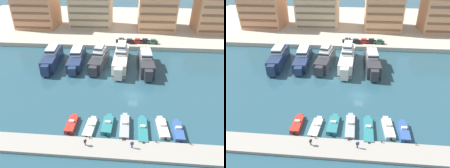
# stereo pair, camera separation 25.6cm
# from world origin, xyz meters

# --- Properties ---
(ground_plane) EXTENTS (400.00, 400.00, 0.00)m
(ground_plane) POSITION_xyz_m (0.00, 0.00, 0.00)
(ground_plane) COLOR #285160
(quay_promenade) EXTENTS (180.00, 70.00, 1.63)m
(quay_promenade) POSITION_xyz_m (0.00, 66.29, 0.82)
(quay_promenade) COLOR #BCB29E
(quay_promenade) RESTS_ON ground
(pier_dock) EXTENTS (120.00, 4.83, 0.66)m
(pier_dock) POSITION_xyz_m (0.00, -19.17, 0.33)
(pier_dock) COLOR #9E998E
(pier_dock) RESTS_ON ground
(yacht_navy_far_left) EXTENTS (5.41, 18.98, 7.57)m
(yacht_navy_far_left) POSITION_xyz_m (-27.20, 16.72, 2.39)
(yacht_navy_far_left) COLOR navy
(yacht_navy_far_left) RESTS_ON ground
(yacht_navy_left) EXTENTS (5.56, 19.80, 6.48)m
(yacht_navy_left) POSITION_xyz_m (-19.32, 18.50, 1.87)
(yacht_navy_left) COLOR navy
(yacht_navy_left) RESTS_ON ground
(yacht_charcoal_mid_left) EXTENTS (5.58, 17.34, 8.31)m
(yacht_charcoal_mid_left) POSITION_xyz_m (-11.45, 17.24, 2.39)
(yacht_charcoal_mid_left) COLOR #333338
(yacht_charcoal_mid_left) RESTS_ON ground
(yacht_ivory_center_left) EXTENTS (5.00, 21.60, 9.13)m
(yacht_ivory_center_left) POSITION_xyz_m (-4.15, 17.87, 2.74)
(yacht_ivory_center_left) COLOR silver
(yacht_ivory_center_left) RESTS_ON ground
(yacht_charcoal_center) EXTENTS (4.94, 18.63, 7.32)m
(yacht_charcoal_center) POSITION_xyz_m (3.90, 16.16, 2.31)
(yacht_charcoal_center) COLOR #333338
(yacht_charcoal_center) RESTS_ON ground
(motorboat_red_far_left) EXTENTS (1.99, 6.23, 1.41)m
(motorboat_red_far_left) POSITION_xyz_m (-13.36, -13.02, 0.54)
(motorboat_red_far_left) COLOR red
(motorboat_red_far_left) RESTS_ON ground
(motorboat_cream_left) EXTENTS (2.53, 6.78, 1.21)m
(motorboat_cream_left) POSITION_xyz_m (-9.20, -13.47, 0.38)
(motorboat_cream_left) COLOR beige
(motorboat_cream_left) RESTS_ON ground
(motorboat_teal_mid_left) EXTENTS (2.44, 6.55, 1.38)m
(motorboat_teal_mid_left) POSITION_xyz_m (-5.51, -12.56, 0.53)
(motorboat_teal_mid_left) COLOR teal
(motorboat_teal_mid_left) RESTS_ON ground
(motorboat_grey_center_left) EXTENTS (2.03, 8.17, 1.62)m
(motorboat_grey_center_left) POSITION_xyz_m (-1.85, -12.82, 0.55)
(motorboat_grey_center_left) COLOR #9EA3A8
(motorboat_grey_center_left) RESTS_ON ground
(motorboat_teal_center) EXTENTS (1.99, 8.46, 1.26)m
(motorboat_teal_center) POSITION_xyz_m (2.02, -13.34, 0.44)
(motorboat_teal_center) COLOR teal
(motorboat_teal_center) RESTS_ON ground
(motorboat_cream_center_right) EXTENTS (2.49, 7.11, 1.26)m
(motorboat_cream_center_right) POSITION_xyz_m (6.27, -12.35, 0.41)
(motorboat_cream_center_right) COLOR beige
(motorboat_cream_center_right) RESTS_ON ground
(motorboat_blue_mid_right) EXTENTS (2.06, 6.59, 1.45)m
(motorboat_blue_mid_right) POSITION_xyz_m (9.42, -13.17, 0.52)
(motorboat_blue_mid_right) COLOR #33569E
(motorboat_blue_mid_right) RESTS_ON ground
(car_black_far_left) EXTENTS (4.11, 1.95, 1.80)m
(car_black_far_left) POSITION_xyz_m (-4.98, 35.21, 2.61)
(car_black_far_left) COLOR black
(car_black_far_left) RESTS_ON quay_promenade
(car_black_left) EXTENTS (4.15, 2.01, 1.80)m
(car_black_left) POSITION_xyz_m (-1.82, 34.49, 2.61)
(car_black_left) COLOR black
(car_black_left) RESTS_ON quay_promenade
(car_red_mid_left) EXTENTS (4.19, 2.12, 1.80)m
(car_red_mid_left) POSITION_xyz_m (1.41, 35.19, 2.61)
(car_red_mid_left) COLOR red
(car_red_mid_left) RESTS_ON quay_promenade
(car_black_center_left) EXTENTS (4.12, 1.95, 1.80)m
(car_black_center_left) POSITION_xyz_m (4.32, 35.25, 2.61)
(car_black_center_left) COLOR black
(car_black_center_left) RESTS_ON quay_promenade
(car_green_center) EXTENTS (4.18, 2.08, 1.80)m
(car_green_center) POSITION_xyz_m (7.52, 34.92, 2.61)
(car_green_center) COLOR #2D6642
(car_green_center) RESTS_ON quay_promenade
(apartment_block_far_left) EXTENTS (18.50, 16.21, 21.33)m
(apartment_block_far_left) POSITION_xyz_m (-45.95, 54.85, 11.35)
(apartment_block_far_left) COLOR tan
(apartment_block_far_left) RESTS_ON quay_promenade
(apartment_block_left) EXTENTS (19.54, 14.88, 20.70)m
(apartment_block_left) POSITION_xyz_m (-20.38, 57.38, 11.04)
(apartment_block_left) COLOR #C6AD89
(apartment_block_left) RESTS_ON quay_promenade
(apartment_block_center_left) EXTENTS (22.34, 15.01, 19.10)m
(apartment_block_center_left) POSITION_xyz_m (38.36, 54.97, 10.23)
(apartment_block_center_left) COLOR tan
(apartment_block_center_left) RESTS_ON quay_promenade
(pedestrian_near_edge) EXTENTS (0.66, 0.28, 1.72)m
(pedestrian_near_edge) POSITION_xyz_m (-0.23, -18.76, 1.67)
(pedestrian_near_edge) COLOR #282D3D
(pedestrian_near_edge) RESTS_ON pier_dock
(pedestrian_mid_deck) EXTENTS (0.45, 0.50, 1.62)m
(pedestrian_mid_deck) POSITION_xyz_m (-9.18, -18.86, 1.62)
(pedestrian_mid_deck) COLOR #4C515B
(pedestrian_mid_deck) RESTS_ON pier_dock
(bollard_west) EXTENTS (0.20, 0.20, 0.61)m
(bollard_west) POSITION_xyz_m (-8.70, -17.00, 0.98)
(bollard_west) COLOR #2D2D33
(bollard_west) RESTS_ON pier_dock
(bollard_west_mid) EXTENTS (0.20, 0.20, 0.61)m
(bollard_west_mid) POSITION_xyz_m (-2.11, -17.00, 0.98)
(bollard_west_mid) COLOR #2D2D33
(bollard_west_mid) RESTS_ON pier_dock
(bollard_east_mid) EXTENTS (0.20, 0.20, 0.61)m
(bollard_east_mid) POSITION_xyz_m (4.49, -17.00, 0.98)
(bollard_east_mid) COLOR #2D2D33
(bollard_east_mid) RESTS_ON pier_dock
(bollard_east) EXTENTS (0.20, 0.20, 0.61)m
(bollard_east) POSITION_xyz_m (11.08, -17.00, 0.98)
(bollard_east) COLOR #2D2D33
(bollard_east) RESTS_ON pier_dock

